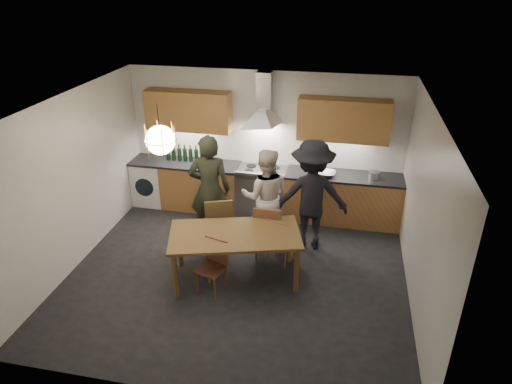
% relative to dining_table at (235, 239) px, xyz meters
% --- Properties ---
extents(ground, '(5.00, 5.00, 0.00)m').
position_rel_dining_table_xyz_m(ground, '(-0.01, 0.13, -0.69)').
color(ground, black).
rests_on(ground, ground).
extents(room_shell, '(5.02, 4.52, 2.61)m').
position_rel_dining_table_xyz_m(room_shell, '(-0.01, 0.13, 1.02)').
color(room_shell, white).
rests_on(room_shell, ground).
extents(counter_run, '(5.00, 0.62, 0.90)m').
position_rel_dining_table_xyz_m(counter_run, '(0.02, 2.08, -0.24)').
color(counter_run, '#BE8149').
rests_on(counter_run, ground).
extents(range_stove, '(0.90, 0.60, 0.92)m').
position_rel_dining_table_xyz_m(range_stove, '(-0.01, 2.08, -0.25)').
color(range_stove, silver).
rests_on(range_stove, ground).
extents(wall_fixtures, '(4.30, 0.54, 1.10)m').
position_rel_dining_table_xyz_m(wall_fixtures, '(-0.01, 2.20, 1.18)').
color(wall_fixtures, tan).
rests_on(wall_fixtures, ground).
extents(pendant_lamp, '(0.43, 0.43, 0.70)m').
position_rel_dining_table_xyz_m(pendant_lamp, '(-1.01, 0.03, 1.41)').
color(pendant_lamp, black).
rests_on(pendant_lamp, ground).
extents(dining_table, '(2.03, 1.39, 0.78)m').
position_rel_dining_table_xyz_m(dining_table, '(0.00, 0.00, 0.00)').
color(dining_table, brown).
rests_on(dining_table, ground).
extents(chair_back_left, '(0.56, 0.56, 0.95)m').
position_rel_dining_table_xyz_m(chair_back_left, '(-0.44, 0.69, -0.14)').
color(chair_back_left, brown).
rests_on(chair_back_left, ground).
extents(chair_back_mid, '(0.43, 0.43, 0.93)m').
position_rel_dining_table_xyz_m(chair_back_mid, '(0.37, 0.62, -0.16)').
color(chair_back_mid, brown).
rests_on(chair_back_mid, ground).
extents(chair_back_right, '(0.46, 0.46, 0.79)m').
position_rel_dining_table_xyz_m(chair_back_right, '(0.57, 0.51, -0.24)').
color(chair_back_right, brown).
rests_on(chair_back_right, ground).
extents(chair_front, '(0.45, 0.45, 0.80)m').
position_rel_dining_table_xyz_m(chair_front, '(-0.24, -0.29, -0.23)').
color(chair_front, brown).
rests_on(chair_front, ground).
extents(person_left, '(0.74, 0.55, 1.86)m').
position_rel_dining_table_xyz_m(person_left, '(-0.66, 1.00, 0.24)').
color(person_left, black).
rests_on(person_left, ground).
extents(person_mid, '(0.88, 0.74, 1.64)m').
position_rel_dining_table_xyz_m(person_mid, '(0.23, 1.16, 0.13)').
color(person_mid, beige).
rests_on(person_mid, ground).
extents(person_right, '(1.29, 0.87, 1.85)m').
position_rel_dining_table_xyz_m(person_right, '(0.97, 1.13, 0.23)').
color(person_right, black).
rests_on(person_right, ground).
extents(mixing_bowl, '(0.37, 0.37, 0.08)m').
position_rel_dining_table_xyz_m(mixing_bowl, '(1.16, 2.00, 0.25)').
color(mixing_bowl, '#AEAEB1').
rests_on(mixing_bowl, counter_run).
extents(stock_pot, '(0.23, 0.23, 0.12)m').
position_rel_dining_table_xyz_m(stock_pot, '(1.96, 2.04, 0.27)').
color(stock_pot, silver).
rests_on(stock_pot, counter_run).
extents(wine_bottles, '(0.85, 0.07, 0.31)m').
position_rel_dining_table_xyz_m(wine_bottles, '(-1.43, 2.16, 0.37)').
color(wine_bottles, black).
rests_on(wine_bottles, counter_run).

